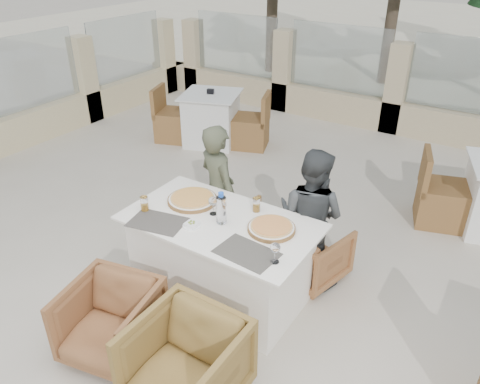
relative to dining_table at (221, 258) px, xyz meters
The scene contains 21 objects.
ground 0.39m from the dining_table, 54.52° to the right, with size 80.00×80.00×0.00m, color beige.
perimeter_wall_far 4.75m from the dining_table, 89.43° to the left, with size 10.00×0.34×1.60m, color #CCB88F, non-canonical shape.
perimeter_wall_left 4.70m from the dining_table, 162.15° to the left, with size 0.34×7.00×1.60m, color beige, non-canonical shape.
dining_table is the anchor object (origin of this frame).
placemat_near_left 0.64m from the dining_table, 144.59° to the right, with size 0.45×0.30×0.00m, color #4F4A44.
placemat_near_right 0.62m from the dining_table, 31.31° to the right, with size 0.45×0.30×0.00m, color #4F4B44.
pizza_left 0.58m from the dining_table, 162.06° to the left, with size 0.44×0.44×0.06m, color orange.
pizza_right 0.60m from the dining_table, 14.24° to the left, with size 0.38×0.38×0.05m, color #CF521C.
water_bottle 0.53m from the dining_table, 31.70° to the right, with size 0.08×0.08×0.28m, color #C2E0FF.
wine_glass_centre 0.49m from the dining_table, 153.16° to the left, with size 0.08×0.08×0.18m, color white, non-canonical shape.
wine_glass_corner 0.84m from the dining_table, 20.21° to the right, with size 0.08×0.08×0.18m, color white, non-canonical shape.
beer_glass_left 0.80m from the dining_table, 161.16° to the right, with size 0.07×0.07×0.13m, color orange.
beer_glass_right 0.56m from the dining_table, 59.94° to the left, with size 0.06×0.06×0.13m, color orange.
olive_dish 0.47m from the dining_table, 127.18° to the right, with size 0.11×0.11×0.04m, color white, non-canonical shape.
armchair_far_left 0.84m from the dining_table, 123.93° to the left, with size 0.57×0.59×0.54m, color olive.
armchair_far_right 0.87m from the dining_table, 49.67° to the left, with size 0.57×0.58×0.53m, color #966036.
armchair_near_left 1.04m from the dining_table, 107.77° to the right, with size 0.64×0.66×0.60m, color brown.
armchair_near_right 1.10m from the dining_table, 67.33° to the right, with size 0.69×0.71×0.65m, color olive.
diner_left 0.72m from the dining_table, 126.63° to the left, with size 0.49×0.32×1.35m, color #464B36.
diner_right 0.86m from the dining_table, 50.64° to the left, with size 0.63×0.49×1.29m, color #3E4244.
bg_table_a 3.47m from the dining_table, 127.38° to the left, with size 1.64×0.82×0.77m, color silver, non-canonical shape.
Camera 1 is at (1.85, -2.56, 2.84)m, focal length 35.00 mm.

